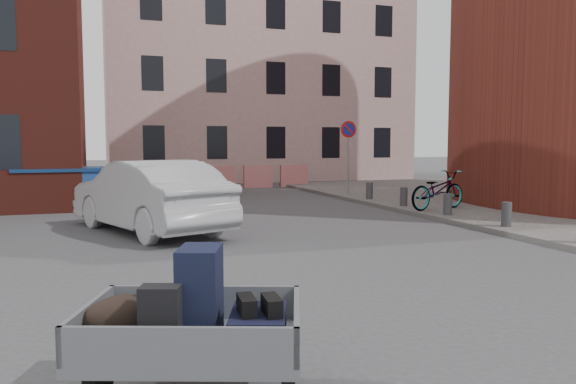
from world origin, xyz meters
name	(u,v)px	position (x,y,z in m)	size (l,w,h in m)	color
ground	(264,261)	(0.00, 0.00, 0.00)	(120.00, 120.00, 0.00)	#38383A
sidewalk	(551,209)	(10.00, 4.00, 0.06)	(9.00, 24.00, 0.12)	#474442
building_pink	(254,53)	(6.00, 22.00, 7.00)	(16.00, 8.00, 14.00)	#BA938F
no_parking_sign	(348,142)	(6.00, 9.48, 2.01)	(0.60, 0.09, 2.65)	gray
bollards	(448,204)	(6.00, 3.40, 0.40)	(0.22, 9.02, 0.55)	#3A3A3D
barriers	(258,176)	(4.20, 15.00, 0.50)	(4.70, 0.18, 1.00)	red
trailer	(191,326)	(-2.00, -4.82, 0.61)	(1.88, 1.98, 1.20)	black
dumpster	(70,189)	(-3.37, 8.73, 0.63)	(3.01, 1.56, 1.26)	navy
silver_car	(149,196)	(-1.54, 3.80, 0.80)	(1.70, 4.87, 1.60)	#AFB1B7
bicycle	(438,190)	(6.43, 4.51, 0.66)	(0.72, 2.07, 1.09)	black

